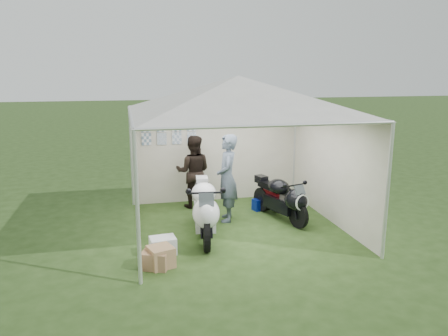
{
  "coord_description": "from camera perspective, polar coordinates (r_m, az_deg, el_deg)",
  "views": [
    {
      "loc": [
        -2.12,
        -8.07,
        3.09
      ],
      "look_at": [
        -0.19,
        0.35,
        1.16
      ],
      "focal_mm": 35.0,
      "sensor_mm": 36.0,
      "label": 1
    }
  ],
  "objects": [
    {
      "name": "ground",
      "position": [
        8.9,
        1.74,
        -7.72
      ],
      "size": [
        80.0,
        80.0,
        0.0
      ],
      "primitive_type": "plane",
      "color": "#233B14",
      "rests_on": "ground"
    },
    {
      "name": "canopy_tent",
      "position": [
        8.39,
        1.79,
        9.08
      ],
      "size": [
        5.66,
        5.66,
        3.0
      ],
      "color": "silver",
      "rests_on": "ground"
    },
    {
      "name": "motorcycle_white",
      "position": [
        8.18,
        -2.56,
        -5.23
      ],
      "size": [
        0.64,
        2.14,
        1.05
      ],
      "rotation": [
        0.0,
        0.0,
        -0.13
      ],
      "color": "black",
      "rests_on": "ground"
    },
    {
      "name": "motorcycle_black",
      "position": [
        9.22,
        7.66,
        -3.87
      ],
      "size": [
        0.75,
        1.75,
        0.88
      ],
      "rotation": [
        0.0,
        0.0,
        0.29
      ],
      "color": "black",
      "rests_on": "ground"
    },
    {
      "name": "paddock_stand",
      "position": [
        9.96,
        4.77,
        -4.74
      ],
      "size": [
        0.39,
        0.3,
        0.26
      ],
      "primitive_type": "cube",
      "rotation": [
        0.0,
        0.0,
        0.29
      ],
      "color": "#0C26BE",
      "rests_on": "ground"
    },
    {
      "name": "person_dark_jacket",
      "position": [
        9.98,
        -4.02,
        -0.48
      ],
      "size": [
        0.94,
        0.81,
        1.67
      ],
      "primitive_type": "imported",
      "rotation": [
        0.0,
        0.0,
        2.9
      ],
      "color": "black",
      "rests_on": "ground"
    },
    {
      "name": "person_blue_jacket",
      "position": [
        9.03,
        0.42,
        -1.33
      ],
      "size": [
        0.57,
        0.74,
        1.83
      ],
      "primitive_type": "imported",
      "rotation": [
        0.0,
        0.0,
        -1.79
      ],
      "color": "slate",
      "rests_on": "ground"
    },
    {
      "name": "equipment_box",
      "position": [
        9.98,
        7.62,
        -4.14
      ],
      "size": [
        0.56,
        0.5,
        0.47
      ],
      "primitive_type": "cube",
      "rotation": [
        0.0,
        0.0,
        0.31
      ],
      "color": "black",
      "rests_on": "ground"
    },
    {
      "name": "crate_0",
      "position": [
        7.71,
        -7.98,
        -9.99
      ],
      "size": [
        0.47,
        0.38,
        0.29
      ],
      "primitive_type": "cube",
      "rotation": [
        0.0,
        0.0,
        0.11
      ],
      "color": "silver",
      "rests_on": "ground"
    },
    {
      "name": "crate_1",
      "position": [
        7.23,
        -8.25,
        -11.39
      ],
      "size": [
        0.48,
        0.48,
        0.33
      ],
      "primitive_type": "cube",
      "rotation": [
        0.0,
        0.0,
        0.33
      ],
      "color": "#93714D",
      "rests_on": "ground"
    },
    {
      "name": "crate_2",
      "position": [
        7.26,
        -9.02,
        -11.71
      ],
      "size": [
        0.37,
        0.33,
        0.24
      ],
      "primitive_type": "cube",
      "rotation": [
        0.0,
        0.0,
        0.19
      ],
      "color": "silver",
      "rests_on": "ground"
    },
    {
      "name": "crate_3",
      "position": [
        7.19,
        -8.99,
        -11.79
      ],
      "size": [
        0.5,
        0.44,
        0.28
      ],
      "primitive_type": "cube",
      "rotation": [
        0.0,
        0.0,
        -0.38
      ],
      "color": "#866345",
      "rests_on": "ground"
    }
  ]
}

